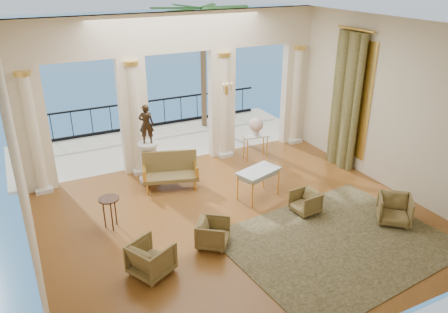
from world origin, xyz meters
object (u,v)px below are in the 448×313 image
armchair_d (151,257)px  console_table (256,139)px  armchair_a (213,232)px  armchair_c (305,201)px  settee (170,170)px  statue (146,124)px  side_table (109,203)px  pedestal (149,163)px  armchair_b (395,208)px  game_table (259,173)px

armchair_d → console_table: (4.71, 4.03, 0.25)m
armchair_a → armchair_c: (2.65, 0.26, -0.03)m
settee → statue: statue is taller
armchair_d → side_table: 2.06m
armchair_d → pedestal: size_ratio=0.66×
armchair_d → settee: settee is taller
armchair_a → armchair_b: 4.40m
armchair_c → game_table: game_table is taller
game_table → armchair_b: bearing=-66.1°
armchair_b → settee: 5.84m
armchair_a → settee: size_ratio=0.42×
armchair_d → console_table: bearing=-77.0°
settee → armchair_d: bearing=-99.0°
armchair_c → statue: size_ratio=0.56×
armchair_a → pedestal: size_ratio=0.59×
side_table → settee: bearing=34.8°
armchair_c → armchair_d: armchair_d is taller
armchair_a → statue: 3.93m
armchair_d → side_table: side_table is taller
statue → armchair_d: bearing=95.1°
settee → game_table: 2.47m
armchair_c → console_table: (0.57, 3.45, 0.32)m
armchair_c → armchair_d: size_ratio=0.81×
armchair_a → armchair_d: 1.53m
settee → statue: bearing=141.1°
game_table → side_table: size_ratio=1.63×
settee → console_table: 3.16m
settee → armchair_b: bearing=-28.2°
armchair_a → armchair_b: armchair_b is taller
armchair_b → game_table: 3.40m
armchair_d → settee: (1.63, 3.38, 0.11)m
pedestal → statue: 1.15m
armchair_c → settee: 3.77m
armchair_d → game_table: size_ratio=0.60×
armchair_d → side_table: (-0.34, 2.01, 0.29)m
statue → console_table: statue is taller
pedestal → armchair_c: bearing=-49.3°
armchair_c → game_table: (-0.65, 1.20, 0.39)m
armchair_c → console_table: console_table is taller
pedestal → settee: bearing=-55.7°
game_table → console_table: (1.22, 2.25, -0.07)m
settee → side_table: bearing=-128.5°
armchair_d → settee: 3.75m
statue → side_table: size_ratio=1.42×
game_table → statue: statue is taller
armchair_b → statue: (-4.54, 4.72, 1.33)m
armchair_a → armchair_b: (4.27, -1.05, 0.04)m
statue → side_table: statue is taller
armchair_a → side_table: bearing=84.1°
settee → armchair_a: bearing=-75.8°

